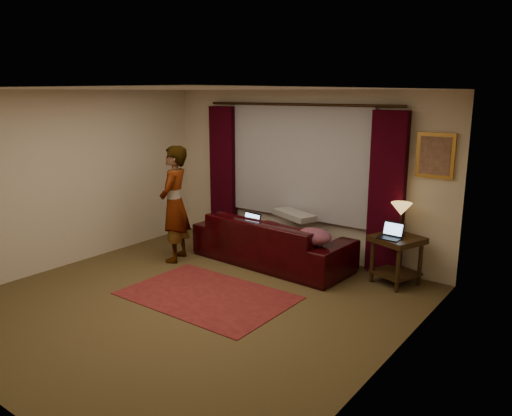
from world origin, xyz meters
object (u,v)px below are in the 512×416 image
(sofa, at_px, (272,231))
(tiffany_lamp, at_px, (401,219))
(laptop_table, at_px, (390,231))
(person, at_px, (175,204))
(laptop_sofa, at_px, (246,222))
(end_table, at_px, (396,260))

(sofa, bearing_deg, tiffany_lamp, -164.88)
(sofa, relative_size, laptop_table, 7.83)
(tiffany_lamp, distance_m, person, 3.33)
(laptop_sofa, relative_size, laptop_table, 1.18)
(laptop_sofa, bearing_deg, end_table, 20.27)
(end_table, distance_m, tiffany_lamp, 0.57)
(tiffany_lamp, height_order, laptop_table, tiffany_lamp)
(laptop_table, bearing_deg, end_table, 75.65)
(laptop_sofa, height_order, person, person)
(laptop_sofa, height_order, end_table, laptop_sofa)
(laptop_sofa, relative_size, person, 0.21)
(end_table, xyz_separation_m, laptop_table, (-0.05, -0.16, 0.44))
(sofa, height_order, end_table, sofa)
(sofa, distance_m, laptop_sofa, 0.42)
(sofa, height_order, person, person)
(end_table, xyz_separation_m, tiffany_lamp, (-0.01, 0.09, 0.56))
(sofa, distance_m, laptop_table, 1.82)
(laptop_sofa, xyz_separation_m, laptop_table, (2.14, 0.34, 0.15))
(laptop_sofa, distance_m, laptop_table, 2.17)
(laptop_table, bearing_deg, person, -159.29)
(laptop_table, bearing_deg, laptop_sofa, -167.06)
(laptop_sofa, relative_size, end_table, 0.56)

